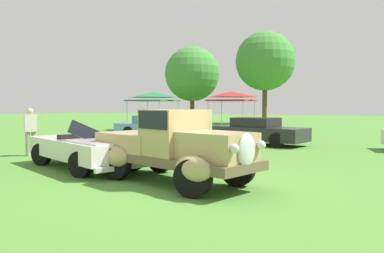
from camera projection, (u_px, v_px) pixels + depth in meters
name	position (u px, v px, depth m)	size (l,w,h in m)	color
ground_plane	(182.00, 185.00, 8.61)	(120.00, 120.00, 0.00)	#4C8433
feature_pickup_truck	(173.00, 145.00, 8.88)	(4.56, 2.77, 1.70)	brown
neighbor_convertible	(87.00, 148.00, 10.89)	(4.59, 3.16, 1.40)	silver
show_car_skyblue	(156.00, 127.00, 20.83)	(4.56, 2.09, 1.22)	#669EDB
show_car_charcoal	(258.00, 131.00, 17.47)	(4.55, 2.61, 1.22)	#28282D
spectator_by_row	(31.00, 130.00, 13.52)	(0.41, 0.47, 1.69)	#9E998E
canopy_tent_left_field	(153.00, 96.00, 27.27)	(2.94, 2.94, 2.71)	#B7B7BC
canopy_tent_center_field	(232.00, 96.00, 26.10)	(2.73, 2.73, 2.71)	#B7B7BC
treeline_far_left	(192.00, 74.00, 38.86)	(5.55, 5.55, 7.69)	brown
treeline_mid_left	(265.00, 61.00, 35.71)	(5.51, 5.51, 8.62)	brown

